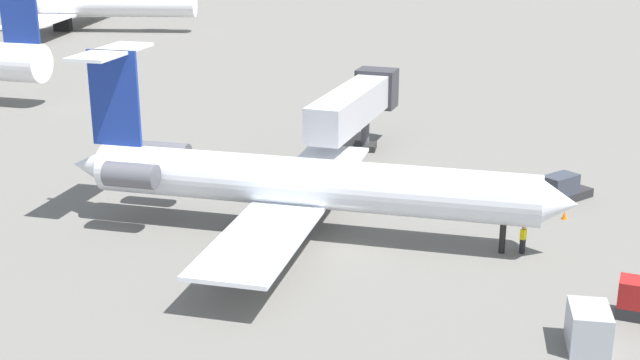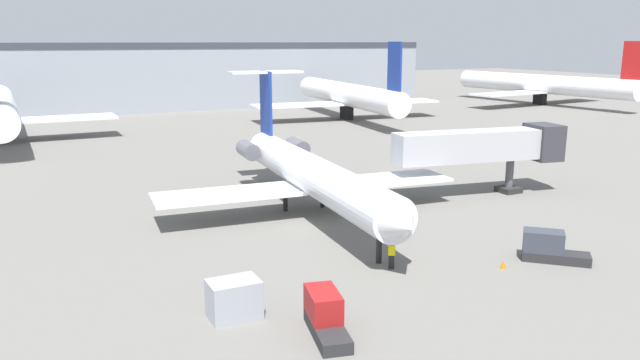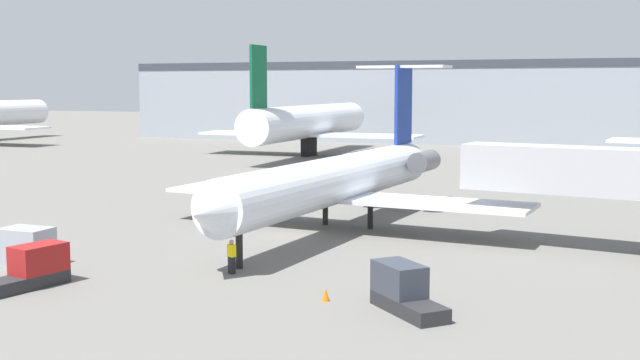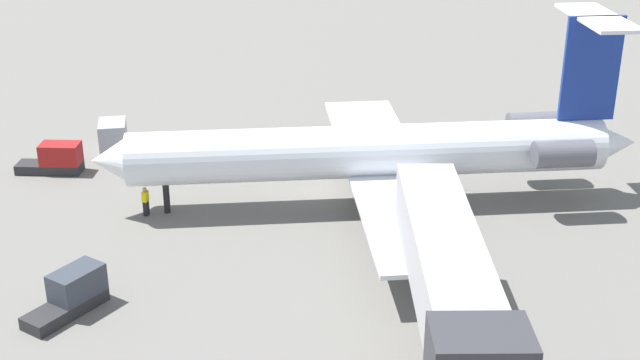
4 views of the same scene
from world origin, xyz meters
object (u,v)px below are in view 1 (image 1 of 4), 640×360
at_px(jet_bridge, 358,103).
at_px(cargo_container_uld, 588,328).
at_px(baggage_tug_lead, 563,189).
at_px(regional_jet, 296,181).
at_px(ground_crew_marshaller, 523,239).
at_px(traffic_cone_near, 565,215).
at_px(parked_airliner_east_mid, 62,5).

xyz_separation_m(jet_bridge, cargo_container_uld, (-28.22, -13.89, -3.40)).
relative_size(baggage_tug_lead, cargo_container_uld, 1.55).
bearing_deg(baggage_tug_lead, regional_jet, 117.80).
distance_m(ground_crew_marshaller, traffic_cone_near, 6.75).
bearing_deg(traffic_cone_near, jet_bridge, 51.69).
xyz_separation_m(baggage_tug_lead, traffic_cone_near, (-3.46, 0.21, -0.56)).
bearing_deg(baggage_tug_lead, traffic_cone_near, 176.52).
distance_m(jet_bridge, traffic_cone_near, 19.17).
xyz_separation_m(regional_jet, baggage_tug_lead, (8.66, -16.43, -2.48)).
bearing_deg(traffic_cone_near, baggage_tug_lead, -3.48).
height_order(jet_bridge, cargo_container_uld, jet_bridge).
bearing_deg(traffic_cone_near, parked_airliner_east_mid, 43.05).
relative_size(regional_jet, baggage_tug_lead, 8.00).
xyz_separation_m(regional_jet, parked_airliner_east_mid, (80.79, 54.39, 0.95)).
relative_size(jet_bridge, baggage_tug_lead, 4.11).
height_order(regional_jet, ground_crew_marshaller, regional_jet).
bearing_deg(cargo_container_uld, jet_bridge, 26.20).
xyz_separation_m(cargo_container_uld, traffic_cone_near, (16.61, -0.81, -0.69)).
xyz_separation_m(jet_bridge, ground_crew_marshaller, (-17.64, -11.71, -3.51)).
distance_m(jet_bridge, cargo_container_uld, 31.63).
bearing_deg(regional_jet, traffic_cone_near, -72.22).
bearing_deg(cargo_container_uld, baggage_tug_lead, -2.91).
bearing_deg(traffic_cone_near, ground_crew_marshaller, 153.69).
distance_m(baggage_tug_lead, parked_airliner_east_mid, 101.14).
bearing_deg(parked_airliner_east_mid, ground_crew_marshaller, -140.36).
bearing_deg(jet_bridge, ground_crew_marshaller, -146.42).
distance_m(ground_crew_marshaller, baggage_tug_lead, 10.02).
height_order(baggage_tug_lead, traffic_cone_near, baggage_tug_lead).
distance_m(cargo_container_uld, traffic_cone_near, 16.65).
bearing_deg(parked_airliner_east_mid, jet_bridge, -138.85).
bearing_deg(baggage_tug_lead, cargo_container_uld, 177.09).
height_order(cargo_container_uld, traffic_cone_near, cargo_container_uld).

